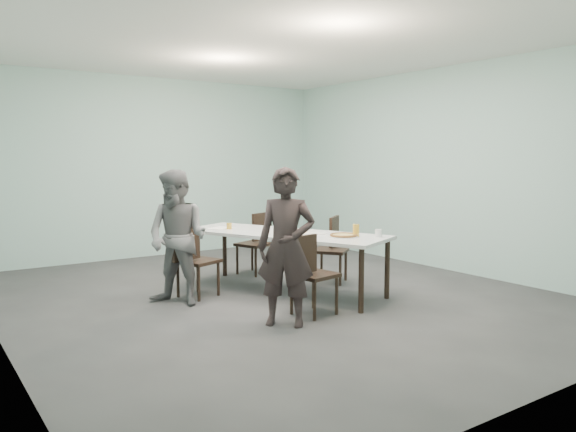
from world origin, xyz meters
TOP-DOWN VIEW (x-y plane):
  - ground at (0.00, 0.00)m, footprint 7.00×7.00m
  - room_shell at (0.00, 0.00)m, footprint 6.02×7.02m
  - table at (0.21, 0.10)m, footprint 1.86×2.74m
  - chair_near_left at (-0.17, -0.94)m, footprint 0.64×0.48m
  - chair_far_left at (-0.85, 0.47)m, footprint 0.65×0.54m
  - chair_near_right at (1.09, 0.23)m, footprint 0.62×0.59m
  - chair_far_right at (0.55, 1.28)m, footprint 0.65×0.54m
  - diner_near at (-0.55, -1.06)m, footprint 0.68×0.67m
  - diner_far at (-1.11, 0.29)m, footprint 0.90×0.94m
  - pizza at (0.55, -0.64)m, footprint 0.34×0.34m
  - side_plate at (0.49, -0.26)m, footprint 0.18×0.18m
  - beer_glass at (0.68, -0.71)m, footprint 0.08×0.08m
  - water_tumbler at (0.89, -0.86)m, footprint 0.08×0.08m
  - tealight at (0.32, 0.03)m, footprint 0.06×0.06m
  - amber_tumbler at (-0.19, 0.76)m, footprint 0.07×0.07m
  - menu at (-0.25, 0.90)m, footprint 0.36×0.32m

SIDE VIEW (x-z plane):
  - ground at x=0.00m, z-range 0.00..0.00m
  - chair_near_left at x=-0.17m, z-range 0.07..0.94m
  - chair_far_left at x=-0.85m, z-range 0.07..0.94m
  - chair_near_right at x=1.09m, z-range 0.07..0.94m
  - chair_far_right at x=0.55m, z-range 0.07..0.94m
  - table at x=0.21m, z-range 0.32..1.07m
  - menu at x=-0.25m, z-range 0.75..0.76m
  - side_plate at x=0.49m, z-range 0.75..0.76m
  - pizza at x=0.55m, z-range 0.75..0.79m
  - diner_far at x=-1.11m, z-range 0.00..1.54m
  - tealight at x=0.32m, z-range 0.75..0.79m
  - amber_tumbler at x=-0.19m, z-range 0.75..0.83m
  - diner_near at x=-0.55m, z-range 0.00..1.58m
  - water_tumbler at x=0.89m, z-range 0.75..0.84m
  - beer_glass at x=0.68m, z-range 0.75..0.90m
  - room_shell at x=0.00m, z-range 0.52..3.53m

